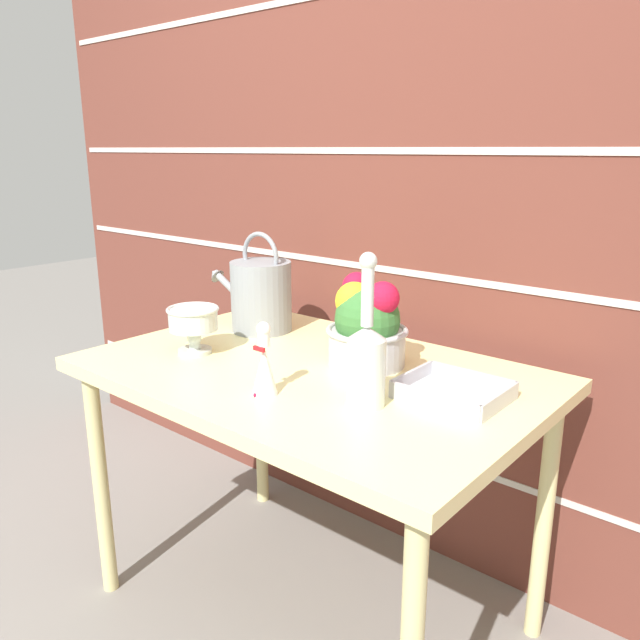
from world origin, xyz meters
The scene contains 10 objects.
ground_plane centered at (0.00, 0.00, 0.00)m, with size 12.00×12.00×0.00m, color gray.
brick_wall centered at (0.00, 0.50, 1.10)m, with size 3.60×0.08×2.20m.
patio_table centered at (0.00, 0.00, 0.67)m, with size 1.17×0.77×0.74m.
watering_can centered at (-0.35, 0.17, 0.85)m, with size 0.33×0.19×0.31m.
crystal_pedestal_bowl centered at (-0.32, -0.11, 0.83)m, with size 0.14×0.14×0.13m.
flower_planter centered at (0.09, 0.11, 0.85)m, with size 0.21×0.21×0.24m.
glass_decanter centered at (0.25, -0.10, 0.85)m, with size 0.09×0.09×0.34m.
figurine_vase centered at (0.04, -0.20, 0.81)m, with size 0.06×0.06×0.17m.
wire_tray centered at (0.38, 0.06, 0.75)m, with size 0.23×0.19×0.04m.
fallen_petal centered at (0.03, -0.23, 0.74)m, with size 0.01×0.01×0.01m.
Camera 1 is at (1.00, -1.14, 1.29)m, focal length 35.00 mm.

